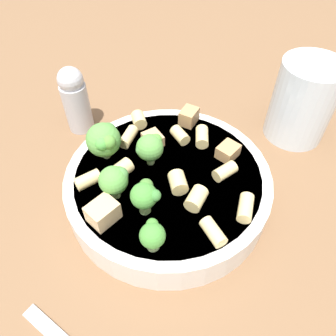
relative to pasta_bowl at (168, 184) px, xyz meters
name	(u,v)px	position (x,y,z in m)	size (l,w,h in m)	color
ground_plane	(168,196)	(0.00, 0.00, -0.02)	(2.00, 2.00, 0.00)	brown
pasta_bowl	(168,184)	(0.00, 0.00, 0.00)	(0.22, 0.22, 0.04)	silver
broccoli_floret_0	(145,196)	(0.03, -0.04, 0.04)	(0.03, 0.03, 0.04)	#84AD60
broccoli_floret_1	(150,148)	(-0.02, -0.01, 0.04)	(0.03, 0.03, 0.04)	#9EC175
broccoli_floret_2	(152,236)	(0.07, -0.05, 0.03)	(0.03, 0.02, 0.03)	#9EC175
broccoli_floret_3	(104,140)	(-0.06, -0.05, 0.04)	(0.04, 0.04, 0.04)	#9EC175
broccoli_floret_4	(115,181)	(0.00, -0.06, 0.04)	(0.03, 0.03, 0.04)	#9EC175
rigatoni_0	(182,181)	(0.02, 0.00, 0.03)	(0.02, 0.02, 0.02)	#E0C67F
rigatoni_1	(212,233)	(0.09, 0.00, 0.02)	(0.01, 0.01, 0.03)	#E0C67F
rigatoni_2	(196,199)	(0.05, 0.01, 0.02)	(0.02, 0.02, 0.02)	#E0C67F
rigatoni_3	(128,137)	(-0.07, -0.02, 0.02)	(0.01, 0.01, 0.03)	#E0C67F
rigatoni_4	(202,137)	(-0.03, 0.06, 0.02)	(0.01, 0.01, 0.03)	#E0C67F
rigatoni_5	(139,120)	(-0.09, 0.01, 0.02)	(0.02, 0.02, 0.02)	#E0C67F
rigatoni_6	(180,135)	(-0.04, 0.04, 0.02)	(0.01, 0.01, 0.02)	#E0C67F
rigatoni_7	(245,208)	(0.08, 0.04, 0.02)	(0.01, 0.01, 0.03)	#E0C67F
rigatoni_8	(225,171)	(0.03, 0.05, 0.02)	(0.01, 0.01, 0.02)	#E0C67F
rigatoni_9	(119,171)	(-0.02, -0.05, 0.02)	(0.02, 0.02, 0.03)	#E0C67F
rigatoni_10	(88,180)	(-0.03, -0.08, 0.02)	(0.01, 0.01, 0.03)	#E0C67F
chicken_chunk_0	(189,116)	(-0.06, 0.06, 0.03)	(0.02, 0.02, 0.02)	tan
chicken_chunk_1	(228,151)	(0.01, 0.07, 0.02)	(0.02, 0.02, 0.01)	tan
chicken_chunk_2	(103,212)	(0.02, -0.08, 0.03)	(0.03, 0.02, 0.02)	tan
chicken_chunk_3	(153,139)	(-0.05, 0.01, 0.02)	(0.02, 0.02, 0.01)	tan
drinking_glass	(301,106)	(-0.01, 0.20, 0.02)	(0.08, 0.08, 0.10)	silver
pepper_shaker	(75,99)	(-0.16, -0.05, 0.02)	(0.03, 0.03, 0.09)	#B2B2B7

